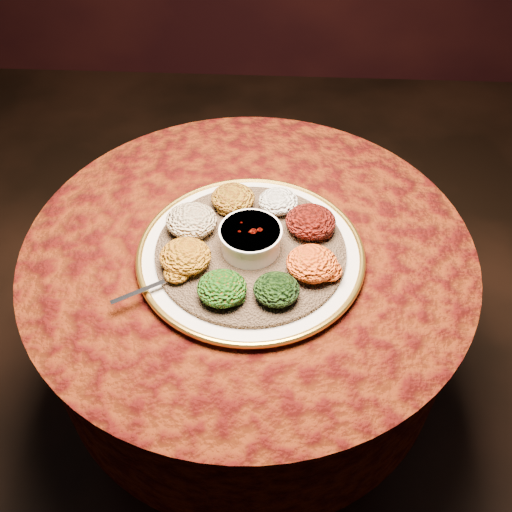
{
  "coord_description": "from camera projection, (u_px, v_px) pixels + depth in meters",
  "views": [
    {
      "loc": [
        0.06,
        -0.84,
        1.6
      ],
      "look_at": [
        0.02,
        -0.06,
        0.76
      ],
      "focal_mm": 40.0,
      "sensor_mm": 36.0,
      "label": 1
    }
  ],
  "objects": [
    {
      "name": "portion_kitfo",
      "position": [
        311.0,
        222.0,
        1.18
      ],
      "size": [
        0.11,
        0.1,
        0.05
      ],
      "primitive_type": "ellipsoid",
      "color": "black",
      "rests_on": "injera"
    },
    {
      "name": "injera",
      "position": [
        251.0,
        250.0,
        1.17
      ],
      "size": [
        0.41,
        0.41,
        0.01
      ],
      "primitive_type": "cylinder",
      "rotation": [
        0.0,
        0.0,
        0.04
      ],
      "color": "brown",
      "rests_on": "platter"
    },
    {
      "name": "portion_tikil",
      "position": [
        312.0,
        263.0,
        1.1
      ],
      "size": [
        0.1,
        0.1,
        0.05
      ],
      "primitive_type": "ellipsoid",
      "color": "#B97D0F",
      "rests_on": "injera"
    },
    {
      "name": "spoon",
      "position": [
        171.0,
        279.0,
        1.1
      ],
      "size": [
        0.14,
        0.09,
        0.01
      ],
      "rotation": [
        0.0,
        0.0,
        -2.58
      ],
      "color": "silver",
      "rests_on": "injera"
    },
    {
      "name": "portion_timatim",
      "position": [
        191.0,
        221.0,
        1.18
      ],
      "size": [
        0.11,
        0.1,
        0.05
      ],
      "primitive_type": "ellipsoid",
      "color": "maroon",
      "rests_on": "injera"
    },
    {
      "name": "stew_bowl",
      "position": [
        251.0,
        238.0,
        1.14
      ],
      "size": [
        0.13,
        0.13,
        0.05
      ],
      "color": "white",
      "rests_on": "injera"
    },
    {
      "name": "portion_ayib",
      "position": [
        278.0,
        201.0,
        1.23
      ],
      "size": [
        0.09,
        0.08,
        0.04
      ],
      "primitive_type": "ellipsoid",
      "color": "white",
      "rests_on": "injera"
    },
    {
      "name": "portion_gomen",
      "position": [
        276.0,
        289.0,
        1.06
      ],
      "size": [
        0.09,
        0.08,
        0.04
      ],
      "primitive_type": "ellipsoid",
      "color": "black",
      "rests_on": "injera"
    },
    {
      "name": "portion_mixveg",
      "position": [
        222.0,
        288.0,
        1.06
      ],
      "size": [
        0.09,
        0.09,
        0.05
      ],
      "primitive_type": "ellipsoid",
      "color": "#9B340A",
      "rests_on": "injera"
    },
    {
      "name": "table",
      "position": [
        249.0,
        297.0,
        1.34
      ],
      "size": [
        0.96,
        0.96,
        0.73
      ],
      "color": "black",
      "rests_on": "ground"
    },
    {
      "name": "portion_kik",
      "position": [
        185.0,
        256.0,
        1.11
      ],
      "size": [
        0.1,
        0.1,
        0.05
      ],
      "primitive_type": "ellipsoid",
      "color": "#A5680E",
      "rests_on": "injera"
    },
    {
      "name": "platter",
      "position": [
        251.0,
        254.0,
        1.17
      ],
      "size": [
        0.51,
        0.51,
        0.02
      ],
      "rotation": [
        0.0,
        0.0,
        0.14
      ],
      "color": "beige",
      "rests_on": "table"
    },
    {
      "name": "portion_shiro",
      "position": [
        233.0,
        198.0,
        1.23
      ],
      "size": [
        0.1,
        0.09,
        0.05
      ],
      "primitive_type": "ellipsoid",
      "color": "#906711",
      "rests_on": "injera"
    }
  ]
}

